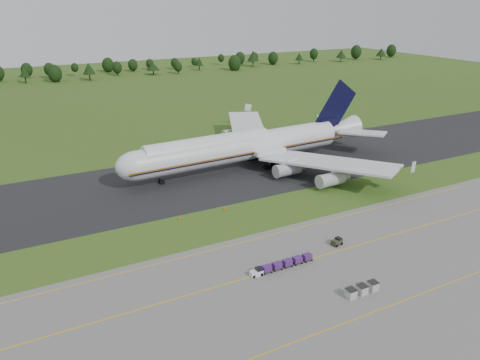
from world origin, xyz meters
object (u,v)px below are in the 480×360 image
uld_row (362,290)px  edge_markers (203,214)px  aircraft (246,146)px  baggage_train (281,265)px  utility_cart (337,242)px

uld_row → edge_markers: bearing=105.5°
aircraft → baggage_train: (-20.92, -52.33, -5.80)m
aircraft → baggage_train: 56.66m
baggage_train → uld_row: uld_row is taller
utility_cart → edge_markers: (-18.30, 25.84, -0.37)m
aircraft → uld_row: bearing=-101.3°
baggage_train → edge_markers: 28.25m
baggage_train → edge_markers: size_ratio=1.12×
uld_row → edge_markers: 42.72m
aircraft → uld_row: size_ratio=12.79×
aircraft → utility_cart: size_ratio=34.60×
uld_row → baggage_train: bearing=120.7°
edge_markers → uld_row: bearing=-74.5°
baggage_train → utility_cart: baggage_train is taller
utility_cart → aircraft: bearing=82.9°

